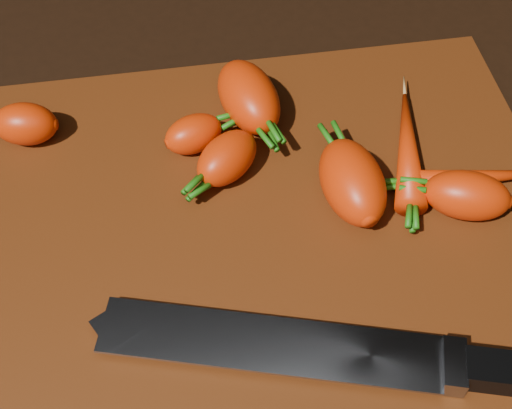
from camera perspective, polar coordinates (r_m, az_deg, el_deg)
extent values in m
cube|color=black|center=(0.59, 0.15, -2.84)|extent=(2.00, 2.00, 0.01)
cube|color=#55270F|center=(0.58, 0.16, -2.22)|extent=(0.50, 0.40, 0.01)
ellipsoid|color=red|center=(0.65, -17.98, 6.15)|extent=(0.06, 0.05, 0.04)
ellipsoid|color=red|center=(0.64, -0.59, 8.60)|extent=(0.07, 0.09, 0.05)
ellipsoid|color=red|center=(0.57, 7.71, 1.80)|extent=(0.06, 0.09, 0.05)
ellipsoid|color=red|center=(0.59, -2.33, 3.73)|extent=(0.07, 0.07, 0.04)
ellipsoid|color=red|center=(0.62, -5.02, 5.64)|extent=(0.06, 0.05, 0.03)
ellipsoid|color=red|center=(0.59, 16.53, 0.70)|extent=(0.08, 0.06, 0.04)
ellipsoid|color=red|center=(0.62, 12.04, 4.47)|extent=(0.06, 0.13, 0.03)
ellipsoid|color=red|center=(0.62, 17.27, 2.07)|extent=(0.13, 0.03, 0.02)
cube|color=gray|center=(0.53, -12.21, -9.32)|extent=(0.24, 0.11, 0.00)
cube|color=gray|center=(0.51, 1.86, -11.20)|extent=(0.03, 0.04, 0.02)
cube|color=black|center=(0.51, 10.50, -12.02)|extent=(0.14, 0.06, 0.02)
cylinder|color=#B2B2B7|center=(0.50, 8.28, -11.34)|extent=(0.01, 0.01, 0.00)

